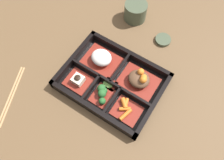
{
  "coord_description": "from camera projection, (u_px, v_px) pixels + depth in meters",
  "views": [
    {
      "loc": [
        0.17,
        -0.26,
        0.68
      ],
      "look_at": [
        0.0,
        0.0,
        0.03
      ],
      "focal_mm": 35.0,
      "sensor_mm": 36.0,
      "label": 1
    }
  ],
  "objects": [
    {
      "name": "bento_base",
      "position": [
        112.0,
        83.0,
        0.74
      ],
      "size": [
        0.33,
        0.25,
        0.01
      ],
      "color": "black",
      "rests_on": "ground_plane"
    },
    {
      "name": "bowl_carrots",
      "position": [
        126.0,
        109.0,
        0.69
      ],
      "size": [
        0.09,
        0.08,
        0.02
      ],
      "color": "maroon",
      "rests_on": "bento_base"
    },
    {
      "name": "sauce_dish",
      "position": [
        163.0,
        40.0,
        0.82
      ],
      "size": [
        0.06,
        0.06,
        0.01
      ],
      "color": "#424C38",
      "rests_on": "ground_plane"
    },
    {
      "name": "chopsticks",
      "position": [
        11.0,
        95.0,
        0.72
      ],
      "size": [
        0.1,
        0.21,
        0.01
      ],
      "color": "#A87F51",
      "rests_on": "ground_plane"
    },
    {
      "name": "bowl_stew",
      "position": [
        139.0,
        79.0,
        0.72
      ],
      "size": [
        0.13,
        0.1,
        0.06
      ],
      "color": "maroon",
      "rests_on": "bento_base"
    },
    {
      "name": "bento_rim",
      "position": [
        111.0,
        81.0,
        0.73
      ],
      "size": [
        0.33,
        0.25,
        0.04
      ],
      "color": "black",
      "rests_on": "ground_plane"
    },
    {
      "name": "tea_cup",
      "position": [
        135.0,
        11.0,
        0.84
      ],
      "size": [
        0.09,
        0.09,
        0.07
      ],
      "color": "#424C38",
      "rests_on": "ground_plane"
    },
    {
      "name": "ground_plane",
      "position": [
        112.0,
        83.0,
        0.75
      ],
      "size": [
        3.0,
        3.0,
        0.0
      ],
      "primitive_type": "plane",
      "color": "brown"
    },
    {
      "name": "bowl_rice",
      "position": [
        101.0,
        58.0,
        0.76
      ],
      "size": [
        0.13,
        0.1,
        0.05
      ],
      "color": "maroon",
      "rests_on": "bento_base"
    },
    {
      "name": "bowl_pickles",
      "position": [
        109.0,
        84.0,
        0.73
      ],
      "size": [
        0.04,
        0.04,
        0.01
      ],
      "color": "maroon",
      "rests_on": "bento_base"
    },
    {
      "name": "bowl_greens",
      "position": [
        102.0,
        93.0,
        0.71
      ],
      "size": [
        0.06,
        0.08,
        0.03
      ],
      "color": "maroon",
      "rests_on": "bento_base"
    },
    {
      "name": "bowl_tofu",
      "position": [
        78.0,
        80.0,
        0.73
      ],
      "size": [
        0.09,
        0.08,
        0.04
      ],
      "color": "maroon",
      "rests_on": "bento_base"
    }
  ]
}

